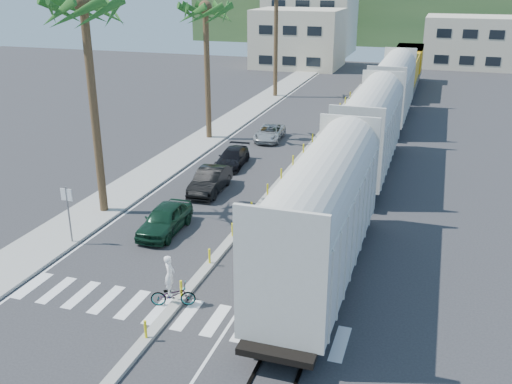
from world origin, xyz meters
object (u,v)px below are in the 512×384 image
car_lead (165,219)px  cyclist (172,290)px  street_sign (68,207)px  car_second (210,180)px

car_lead → cyclist: cyclist is taller
street_sign → car_second: size_ratio=0.67×
car_second → cyclist: bearing=-77.6°
car_second → car_lead: bearing=-93.0°
car_lead → cyclist: 7.09m
street_sign → car_second: bearing=67.3°
street_sign → car_lead: size_ratio=0.70×
street_sign → cyclist: bearing=-26.1°
street_sign → car_second: 9.67m
street_sign → cyclist: size_ratio=1.37×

